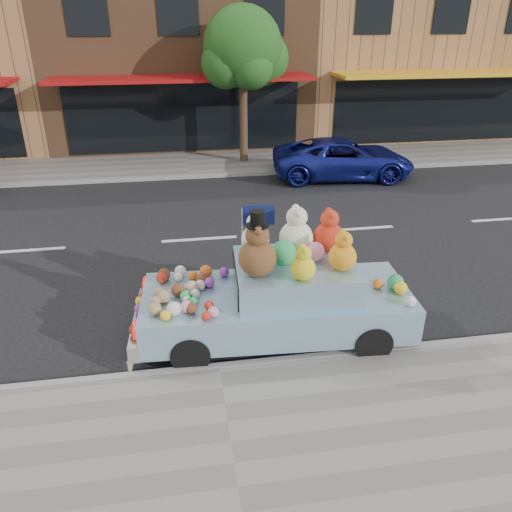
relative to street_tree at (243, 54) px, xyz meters
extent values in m
plane|color=black|center=(-2.03, -6.55, -3.69)|extent=(120.00, 120.00, 0.00)
cube|color=gray|center=(-2.03, -13.05, -3.63)|extent=(60.00, 3.00, 0.12)
cube|color=gray|center=(-2.03, -0.05, -3.63)|extent=(60.00, 3.00, 0.12)
cube|color=gray|center=(-2.03, -11.55, -3.63)|extent=(60.00, 0.12, 0.13)
cube|color=gray|center=(-2.03, -1.55, -3.63)|extent=(60.00, 0.12, 0.13)
cube|color=brown|center=(-2.03, 5.45, -0.19)|extent=(10.00, 8.00, 7.00)
cube|color=black|center=(-2.03, 1.43, -2.29)|extent=(8.50, 0.06, 2.40)
cube|color=#A30F10|center=(-2.03, 0.55, -0.79)|extent=(9.00, 1.80, 0.12)
cube|color=black|center=(-5.03, 1.43, 1.31)|extent=(1.40, 0.06, 1.60)
cube|color=black|center=(-2.03, 1.43, 1.31)|extent=(1.40, 0.06, 1.60)
cube|color=black|center=(0.97, 1.43, 1.31)|extent=(1.40, 0.06, 1.60)
cube|color=#A26C44|center=(7.97, 5.45, -0.19)|extent=(10.00, 8.00, 7.00)
cube|color=black|center=(7.97, 1.43, -2.29)|extent=(8.50, 0.06, 2.40)
cube|color=gold|center=(7.97, 0.55, -0.79)|extent=(9.00, 1.80, 0.12)
cube|color=black|center=(4.97, 1.43, 1.31)|extent=(1.40, 0.06, 1.60)
cube|color=black|center=(7.97, 1.43, 1.31)|extent=(1.40, 0.06, 1.60)
cylinder|color=#38281C|center=(-0.03, -0.05, -2.09)|extent=(0.28, 0.28, 3.20)
sphere|color=#1C4D16|center=(-0.03, -0.05, 0.23)|extent=(2.60, 2.60, 2.60)
sphere|color=#1C4D16|center=(0.67, 0.25, -0.17)|extent=(1.80, 1.80, 1.80)
sphere|color=#1C4D16|center=(-0.63, -0.25, -0.27)|extent=(1.60, 1.60, 1.60)
sphere|color=#1C4D16|center=(0.17, -0.65, -0.37)|extent=(1.40, 1.40, 1.40)
sphere|color=#1C4D16|center=(-0.33, 0.55, -0.07)|extent=(1.60, 1.60, 1.60)
imported|color=navy|center=(2.93, -2.24, -3.06)|extent=(4.74, 2.55, 1.26)
cylinder|color=black|center=(0.35, -11.61, -3.39)|extent=(0.61, 0.24, 0.60)
cylinder|color=black|center=(0.45, -10.05, -3.39)|extent=(0.61, 0.24, 0.60)
cylinder|color=black|center=(-2.44, -11.44, -3.39)|extent=(0.61, 0.24, 0.60)
cylinder|color=black|center=(-2.35, -9.88, -3.39)|extent=(0.61, 0.24, 0.60)
cube|color=#88B3CB|center=(-1.00, -10.74, -3.14)|extent=(4.40, 1.96, 0.60)
cube|color=#88B3CB|center=(-0.70, -10.76, -2.59)|extent=(1.99, 1.61, 0.50)
cube|color=silver|center=(-3.21, -10.61, -3.29)|extent=(0.27, 1.79, 0.26)
cube|color=red|center=(-3.20, -11.29, -2.97)|extent=(0.08, 0.28, 0.16)
cube|color=red|center=(-3.12, -9.93, -2.97)|extent=(0.08, 0.28, 0.16)
cube|color=black|center=(-1.65, -10.70, -2.59)|extent=(0.12, 1.30, 0.40)
sphere|color=#563518|center=(-1.37, -11.07, -2.06)|extent=(0.57, 0.57, 0.57)
sphere|color=#563518|center=(-1.37, -11.07, -1.69)|extent=(0.35, 0.35, 0.35)
sphere|color=#563518|center=(-1.37, -11.19, -1.58)|extent=(0.13, 0.13, 0.13)
sphere|color=#563518|center=(-1.37, -10.95, -1.58)|extent=(0.13, 0.13, 0.13)
cylinder|color=black|center=(-1.37, -11.07, -1.54)|extent=(0.34, 0.34, 0.02)
cylinder|color=black|center=(-1.37, -11.07, -1.43)|extent=(0.21, 0.21, 0.22)
sphere|color=beige|center=(-0.63, -10.41, -2.07)|extent=(0.55, 0.55, 0.55)
sphere|color=beige|center=(-0.63, -10.41, -1.72)|extent=(0.34, 0.34, 0.34)
sphere|color=beige|center=(-0.63, -10.53, -1.60)|extent=(0.13, 0.13, 0.13)
sphere|color=beige|center=(-0.63, -10.30, -1.60)|extent=(0.13, 0.13, 0.13)
sphere|color=orange|center=(-0.07, -11.10, -2.13)|extent=(0.43, 0.43, 0.43)
sphere|color=orange|center=(-0.07, -11.10, -1.85)|extent=(0.27, 0.27, 0.27)
sphere|color=orange|center=(-0.07, -11.19, -1.77)|extent=(0.10, 0.10, 0.10)
sphere|color=orange|center=(-0.07, -11.01, -1.77)|extent=(0.10, 0.10, 0.10)
sphere|color=#B32613|center=(-0.07, -10.40, -2.10)|extent=(0.49, 0.49, 0.49)
sphere|color=#B32613|center=(-0.07, -10.40, -1.79)|extent=(0.30, 0.30, 0.30)
sphere|color=#B32613|center=(-0.07, -10.50, -1.69)|extent=(0.12, 0.12, 0.12)
sphere|color=#B32613|center=(-0.07, -10.29, -1.69)|extent=(0.12, 0.12, 0.12)
sphere|color=silver|center=(-1.27, -10.28, -2.11)|extent=(0.46, 0.46, 0.46)
sphere|color=silver|center=(-1.27, -10.28, -1.81)|extent=(0.29, 0.29, 0.29)
sphere|color=silver|center=(-1.27, -10.38, -1.72)|extent=(0.11, 0.11, 0.11)
sphere|color=silver|center=(-1.27, -10.17, -1.72)|extent=(0.11, 0.11, 0.11)
sphere|color=yellow|center=(-0.73, -11.31, -2.16)|extent=(0.37, 0.37, 0.37)
sphere|color=yellow|center=(-0.73, -11.31, -1.92)|extent=(0.23, 0.23, 0.23)
sphere|color=yellow|center=(-0.73, -11.39, -1.85)|extent=(0.09, 0.09, 0.09)
sphere|color=yellow|center=(-0.73, -11.23, -1.85)|extent=(0.09, 0.09, 0.09)
sphere|color=#27914D|center=(-0.90, -10.75, -2.16)|extent=(0.40, 0.40, 0.40)
sphere|color=pink|center=(-0.40, -10.73, -2.19)|extent=(0.32, 0.32, 0.32)
sphere|color=white|center=(-2.55, -10.13, -2.77)|extent=(0.15, 0.15, 0.15)
sphere|color=#EC5916|center=(-2.08, -10.07, -2.74)|extent=(0.21, 0.21, 0.21)
sphere|color=#8D704D|center=(-2.92, -10.91, -2.75)|extent=(0.18, 0.18, 0.18)
sphere|color=beige|center=(-2.45, -10.84, -2.76)|extent=(0.16, 0.16, 0.16)
sphere|color=#27914D|center=(-2.34, -10.95, -2.78)|extent=(0.14, 0.14, 0.14)
sphere|color=beige|center=(-2.21, -10.50, -2.76)|extent=(0.17, 0.17, 0.17)
sphere|color=purple|center=(-1.78, -10.10, -2.76)|extent=(0.17, 0.17, 0.17)
sphere|color=#5C2C1A|center=(-2.78, -10.07, -2.74)|extent=(0.21, 0.21, 0.21)
sphere|color=#5C2C1A|center=(-2.57, -10.64, -2.73)|extent=(0.22, 0.22, 0.22)
sphere|color=#8D704D|center=(-2.87, -10.67, -2.75)|extent=(0.18, 0.18, 0.18)
sphere|color=white|center=(-2.30, -10.74, -2.77)|extent=(0.15, 0.15, 0.15)
sphere|color=pink|center=(-2.45, -11.14, -2.75)|extent=(0.19, 0.19, 0.19)
sphere|color=#27914D|center=(-2.45, -10.82, -2.75)|extent=(0.18, 0.18, 0.18)
sphere|color=#AB2612|center=(-2.82, -10.16, -2.75)|extent=(0.18, 0.18, 0.18)
sphere|color=#FAAE1B|center=(-2.76, -11.31, -2.77)|extent=(0.15, 0.15, 0.15)
sphere|color=#5C2C1A|center=(-2.38, -11.18, -2.75)|extent=(0.18, 0.18, 0.18)
sphere|color=#AB2612|center=(-2.12, -11.11, -2.77)|extent=(0.14, 0.14, 0.14)
sphere|color=#5C2C1A|center=(-2.16, -10.34, -2.74)|extent=(0.21, 0.21, 0.21)
sphere|color=beige|center=(-2.51, -9.97, -2.75)|extent=(0.19, 0.19, 0.19)
sphere|color=#8D704D|center=(-2.79, -10.80, -2.74)|extent=(0.21, 0.21, 0.21)
sphere|color=beige|center=(-2.64, -11.19, -2.74)|extent=(0.21, 0.21, 0.21)
sphere|color=#AB2612|center=(-2.18, -11.40, -2.77)|extent=(0.14, 0.14, 0.14)
sphere|color=purple|center=(-2.05, -10.43, -2.76)|extent=(0.17, 0.17, 0.17)
sphere|color=#EC5916|center=(-2.31, -10.13, -2.77)|extent=(0.15, 0.15, 0.15)
sphere|color=#8D704D|center=(-2.92, -11.13, -2.74)|extent=(0.21, 0.21, 0.21)
sphere|color=pink|center=(-2.07, -11.33, -2.76)|extent=(0.16, 0.16, 0.16)
sphere|color=#D8A88C|center=(-2.34, -10.61, -2.72)|extent=(0.22, 0.22, 0.22)
sphere|color=#AB2612|center=(-3.18, -10.10, -3.10)|extent=(0.12, 0.12, 0.12)
sphere|color=purple|center=(-3.21, -10.52, -3.09)|extent=(0.15, 0.15, 0.15)
sphere|color=#5C2C1A|center=(-3.24, -11.13, -3.08)|extent=(0.17, 0.17, 0.17)
sphere|color=pink|center=(-3.24, -11.08, -3.09)|extent=(0.15, 0.15, 0.15)
sphere|color=#5C2C1A|center=(-3.19, -10.28, -3.08)|extent=(0.17, 0.17, 0.17)
sphere|color=#FAAE1B|center=(-3.19, -10.31, -3.08)|extent=(0.17, 0.17, 0.17)
sphere|color=#27914D|center=(0.91, -10.98, -2.71)|extent=(0.26, 0.26, 0.26)
sphere|color=#FAAE1B|center=(0.93, -11.15, -2.74)|extent=(0.22, 0.22, 0.22)
sphere|color=white|center=(0.92, -11.51, -2.76)|extent=(0.17, 0.17, 0.17)
sphere|color=#EC5916|center=(0.64, -10.92, -2.76)|extent=(0.17, 0.17, 0.17)
sphere|color=#EC5916|center=(0.36, -10.23, -2.73)|extent=(0.23, 0.23, 0.23)
cylinder|color=#997A54|center=(-3.34, -11.45, -3.53)|extent=(0.06, 0.06, 0.17)
sphere|color=#997A54|center=(-3.34, -11.45, -3.43)|extent=(0.07, 0.07, 0.07)
cylinder|color=#997A54|center=(-3.34, -11.35, -3.53)|extent=(0.06, 0.06, 0.17)
sphere|color=#997A54|center=(-3.34, -11.35, -3.43)|extent=(0.07, 0.07, 0.07)
cylinder|color=#997A54|center=(-3.33, -11.25, -3.53)|extent=(0.06, 0.06, 0.17)
sphere|color=#997A54|center=(-3.33, -11.25, -3.43)|extent=(0.07, 0.07, 0.07)
cylinder|color=#997A54|center=(-3.33, -11.15, -3.53)|extent=(0.06, 0.06, 0.17)
sphere|color=#997A54|center=(-3.33, -11.15, -3.43)|extent=(0.07, 0.07, 0.07)
cylinder|color=#997A54|center=(-3.32, -11.05, -3.53)|extent=(0.06, 0.06, 0.17)
sphere|color=#997A54|center=(-3.32, -11.05, -3.43)|extent=(0.07, 0.07, 0.07)
cylinder|color=#997A54|center=(-3.31, -10.95, -3.53)|extent=(0.06, 0.06, 0.17)
sphere|color=#997A54|center=(-3.31, -10.95, -3.43)|extent=(0.07, 0.07, 0.07)
cylinder|color=#997A54|center=(-3.31, -10.85, -3.53)|extent=(0.06, 0.06, 0.17)
sphere|color=#997A54|center=(-3.31, -10.85, -3.43)|extent=(0.07, 0.07, 0.07)
cylinder|color=#997A54|center=(-3.30, -10.75, -3.53)|extent=(0.06, 0.06, 0.17)
sphere|color=#997A54|center=(-3.30, -10.75, -3.43)|extent=(0.07, 0.07, 0.07)
cylinder|color=#997A54|center=(-3.30, -10.65, -3.53)|extent=(0.06, 0.06, 0.17)
sphere|color=#997A54|center=(-3.30, -10.65, -3.43)|extent=(0.07, 0.07, 0.07)
cylinder|color=#997A54|center=(-3.29, -10.55, -3.53)|extent=(0.06, 0.06, 0.17)
sphere|color=#997A54|center=(-3.29, -10.55, -3.43)|extent=(0.07, 0.07, 0.07)
cylinder|color=#997A54|center=(-3.28, -10.45, -3.53)|extent=(0.06, 0.06, 0.17)
sphere|color=#997A54|center=(-3.28, -10.45, -3.43)|extent=(0.07, 0.07, 0.07)
cylinder|color=#997A54|center=(-3.28, -10.35, -3.53)|extent=(0.06, 0.06, 0.17)
sphere|color=#997A54|center=(-3.28, -10.35, -3.43)|extent=(0.07, 0.07, 0.07)
cylinder|color=#997A54|center=(-3.27, -10.25, -3.53)|extent=(0.06, 0.06, 0.17)
sphere|color=#997A54|center=(-3.27, -10.25, -3.43)|extent=(0.07, 0.07, 0.07)
cylinder|color=#997A54|center=(-3.27, -10.15, -3.53)|extent=(0.06, 0.06, 0.17)
sphere|color=#997A54|center=(-3.27, -10.15, -3.43)|extent=(0.07, 0.07, 0.07)
cylinder|color=#997A54|center=(-3.26, -10.05, -3.53)|extent=(0.06, 0.06, 0.17)
sphere|color=#997A54|center=(-3.26, -10.05, -3.43)|extent=(0.07, 0.07, 0.07)
cylinder|color=#997A54|center=(-3.25, -9.95, -3.53)|extent=(0.06, 0.06, 0.17)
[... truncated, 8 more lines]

